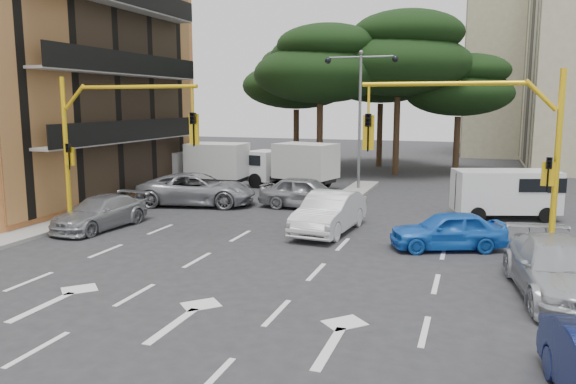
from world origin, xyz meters
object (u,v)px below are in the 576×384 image
car_silver_cross_a (197,189)px  signal_mast_right (492,142)px  car_silver_wagon (100,213)px  car_blue_compact (448,230)px  street_lamp_center (360,96)px  car_silver_parked (558,269)px  signal_mast_left (104,134)px  box_truck_b (291,166)px  van_white (505,194)px  car_silver_cross_b (306,193)px  car_white_hatch (329,213)px  box_truck_a (202,165)px

car_silver_cross_a → signal_mast_right: bearing=-129.0°
car_silver_wagon → car_blue_compact: bearing=10.3°
street_lamp_center → car_silver_parked: (8.56, -16.07, -4.68)m
car_silver_cross_a → signal_mast_left: bearing=166.7°
box_truck_b → van_white: bearing=-100.0°
car_silver_cross_b → signal_mast_left: bearing=146.7°
signal_mast_right → street_lamp_center: street_lamp_center is taller
car_silver_cross_b → box_truck_b: 6.38m
van_white → car_blue_compact: bearing=-35.8°
car_white_hatch → car_silver_wagon: size_ratio=1.07×
car_silver_parked → car_silver_cross_a: bearing=141.9°
signal_mast_left → car_silver_cross_b: bearing=54.4°
street_lamp_center → van_white: (7.67, -5.68, -4.35)m
car_white_hatch → car_silver_cross_b: size_ratio=1.06×
box_truck_a → signal_mast_right: bearing=-129.6°
car_white_hatch → car_silver_cross_a: size_ratio=0.84×
car_blue_compact → car_silver_cross_a: size_ratio=0.69×
street_lamp_center → car_silver_parked: size_ratio=1.51×
box_truck_a → signal_mast_left: bearing=-172.1°
car_silver_parked → street_lamp_center: bearing=110.4°
signal_mast_right → car_silver_wagon: signal_mast_right is taller
signal_mast_left → car_silver_wagon: bearing=139.6°
signal_mast_right → car_silver_wagon: bearing=176.4°
car_white_hatch → box_truck_a: box_truck_a is taller
car_silver_cross_b → car_silver_wagon: bearing=138.1°
van_white → car_silver_cross_b: bearing=-103.7°
signal_mast_right → box_truck_a: size_ratio=1.10×
street_lamp_center → van_white: street_lamp_center is taller
signal_mast_left → car_blue_compact: bearing=9.3°
car_blue_compact → car_silver_cross_a: bearing=-132.6°
street_lamp_center → car_silver_wagon: street_lamp_center is taller
car_silver_cross_b → box_truck_b: box_truck_b is taller
car_blue_compact → car_white_hatch: bearing=-125.7°
van_white → box_truck_a: (-16.67, 3.68, 0.26)m
van_white → box_truck_a: 17.07m
van_white → box_truck_a: box_truck_a is taller
car_white_hatch → box_truck_b: box_truck_b is taller
signal_mast_right → signal_mast_left: bearing=180.0°
van_white → box_truck_a: bearing=-119.9°
car_white_hatch → signal_mast_left: bearing=-152.9°
signal_mast_left → car_silver_cross_a: (0.17, 6.88, -3.09)m
car_white_hatch → box_truck_a: (-10.05, 8.79, 0.56)m
signal_mast_right → car_silver_cross_b: bearing=136.2°
car_silver_parked → signal_mast_right: bearing=122.7°
car_white_hatch → car_blue_compact: bearing=-9.9°
car_blue_compact → signal_mast_left: bearing=-101.6°
car_silver_wagon → box_truck_b: bearing=78.1°
car_silver_parked → box_truck_b: bearing=121.1°
car_silver_cross_a → box_truck_b: box_truck_b is taller
signal_mast_right → box_truck_b: bearing=128.5°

